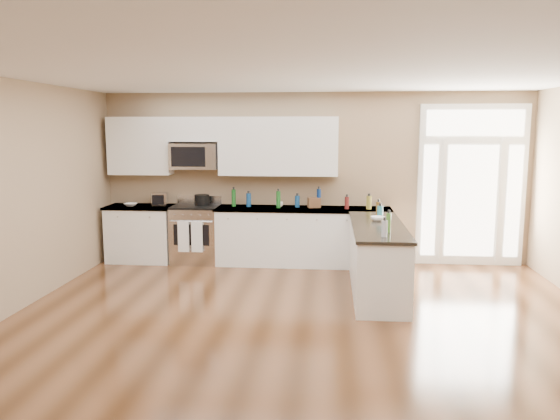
% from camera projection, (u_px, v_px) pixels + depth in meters
% --- Properties ---
extents(ground, '(8.00, 8.00, 0.00)m').
position_uv_depth(ground, '(299.00, 357.00, 5.33)').
color(ground, '#472913').
extents(room_shell, '(8.00, 8.00, 8.00)m').
position_uv_depth(room_shell, '(300.00, 183.00, 5.07)').
color(room_shell, '#9B8162').
rests_on(room_shell, ground).
extents(back_cabinet_left, '(1.10, 0.66, 0.94)m').
position_uv_depth(back_cabinet_left, '(141.00, 235.00, 9.15)').
color(back_cabinet_left, white).
rests_on(back_cabinet_left, ground).
extents(back_cabinet_right, '(2.85, 0.66, 0.94)m').
position_uv_depth(back_cabinet_right, '(303.00, 238.00, 8.91)').
color(back_cabinet_right, white).
rests_on(back_cabinet_right, ground).
extents(peninsula_cabinet, '(0.69, 2.32, 0.94)m').
position_uv_depth(peninsula_cabinet, '(377.00, 261.00, 7.38)').
color(peninsula_cabinet, white).
rests_on(peninsula_cabinet, ground).
extents(upper_cabinet_left, '(1.04, 0.33, 0.95)m').
position_uv_depth(upper_cabinet_left, '(140.00, 146.00, 9.08)').
color(upper_cabinet_left, white).
rests_on(upper_cabinet_left, room_shell).
extents(upper_cabinet_right, '(1.94, 0.33, 0.95)m').
position_uv_depth(upper_cabinet_right, '(278.00, 146.00, 8.87)').
color(upper_cabinet_right, white).
rests_on(upper_cabinet_right, room_shell).
extents(upper_cabinet_short, '(0.82, 0.33, 0.40)m').
position_uv_depth(upper_cabinet_short, '(195.00, 129.00, 8.95)').
color(upper_cabinet_short, white).
rests_on(upper_cabinet_short, room_shell).
extents(microwave, '(0.78, 0.41, 0.42)m').
position_uv_depth(microwave, '(195.00, 156.00, 8.98)').
color(microwave, silver).
rests_on(microwave, room_shell).
extents(entry_door, '(1.70, 0.10, 2.60)m').
position_uv_depth(entry_door, '(471.00, 185.00, 8.79)').
color(entry_door, white).
rests_on(entry_door, ground).
extents(kitchen_range, '(0.76, 0.68, 1.08)m').
position_uv_depth(kitchen_range, '(196.00, 234.00, 9.06)').
color(kitchen_range, silver).
rests_on(kitchen_range, ground).
extents(stockpot, '(0.27, 0.27, 0.19)m').
position_uv_depth(stockpot, '(202.00, 199.00, 9.05)').
color(stockpot, black).
rests_on(stockpot, kitchen_range).
extents(toaster_oven, '(0.27, 0.22, 0.21)m').
position_uv_depth(toaster_oven, '(160.00, 199.00, 9.11)').
color(toaster_oven, silver).
rests_on(toaster_oven, back_cabinet_left).
extents(cardboard_box, '(0.23, 0.19, 0.16)m').
position_uv_depth(cardboard_box, '(314.00, 203.00, 8.86)').
color(cardboard_box, brown).
rests_on(cardboard_box, back_cabinet_right).
extents(bowl_left, '(0.23, 0.23, 0.05)m').
position_uv_depth(bowl_left, '(131.00, 205.00, 9.01)').
color(bowl_left, white).
rests_on(bowl_left, back_cabinet_left).
extents(bowl_peninsula, '(0.26, 0.26, 0.06)m').
position_uv_depth(bowl_peninsula, '(378.00, 219.00, 7.59)').
color(bowl_peninsula, white).
rests_on(bowl_peninsula, peninsula_cabinet).
extents(cup_counter, '(0.13, 0.13, 0.09)m').
position_uv_depth(cup_counter, '(279.00, 204.00, 8.91)').
color(cup_counter, white).
rests_on(cup_counter, back_cabinet_right).
extents(counter_bottles, '(2.37, 2.43, 0.30)m').
position_uv_depth(counter_bottles, '(321.00, 205.00, 8.37)').
color(counter_bottles, '#19591E').
rests_on(counter_bottles, back_cabinet_right).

